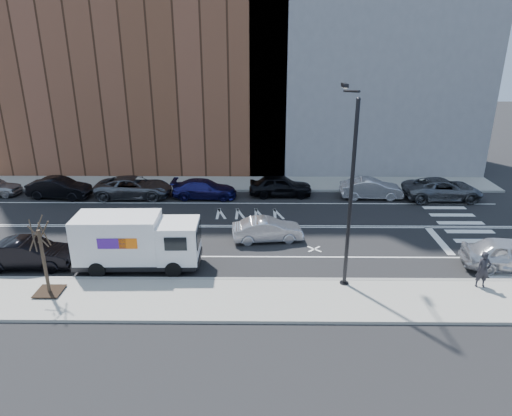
{
  "coord_description": "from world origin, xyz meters",
  "views": [
    {
      "loc": [
        2.88,
        -26.93,
        11.45
      ],
      "look_at": [
        2.63,
        -0.36,
        1.4
      ],
      "focal_mm": 32.0,
      "sensor_mm": 36.0,
      "label": 1
    }
  ],
  "objects_px": {
    "fedex_van": "(136,241)",
    "driving_sedan": "(268,230)",
    "far_parked_b": "(59,188)",
    "near_parked_front": "(512,255)",
    "pedestrian": "(483,270)"
  },
  "relations": [
    {
      "from": "fedex_van",
      "to": "driving_sedan",
      "type": "relative_size",
      "value": 1.56
    },
    {
      "from": "pedestrian",
      "to": "near_parked_front",
      "type": "bearing_deg",
      "value": 38.85
    },
    {
      "from": "pedestrian",
      "to": "fedex_van",
      "type": "bearing_deg",
      "value": 172.63
    },
    {
      "from": "far_parked_b",
      "to": "near_parked_front",
      "type": "xyz_separation_m",
      "value": [
        28.14,
        -11.07,
        0.07
      ]
    },
    {
      "from": "pedestrian",
      "to": "driving_sedan",
      "type": "bearing_deg",
      "value": 150.93
    },
    {
      "from": "near_parked_front",
      "to": "fedex_van",
      "type": "bearing_deg",
      "value": 97.5
    },
    {
      "from": "fedex_van",
      "to": "far_parked_b",
      "type": "xyz_separation_m",
      "value": [
        -8.69,
        11.04,
        -0.77
      ]
    },
    {
      "from": "far_parked_b",
      "to": "pedestrian",
      "type": "relative_size",
      "value": 2.56
    },
    {
      "from": "fedex_van",
      "to": "pedestrian",
      "type": "relative_size",
      "value": 3.55
    },
    {
      "from": "fedex_van",
      "to": "driving_sedan",
      "type": "distance_m",
      "value": 7.71
    },
    {
      "from": "fedex_van",
      "to": "near_parked_front",
      "type": "height_order",
      "value": "fedex_van"
    },
    {
      "from": "driving_sedan",
      "to": "near_parked_front",
      "type": "height_order",
      "value": "near_parked_front"
    },
    {
      "from": "far_parked_b",
      "to": "pedestrian",
      "type": "height_order",
      "value": "pedestrian"
    },
    {
      "from": "far_parked_b",
      "to": "pedestrian",
      "type": "bearing_deg",
      "value": -110.74
    },
    {
      "from": "fedex_van",
      "to": "far_parked_b",
      "type": "height_order",
      "value": "fedex_van"
    }
  ]
}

